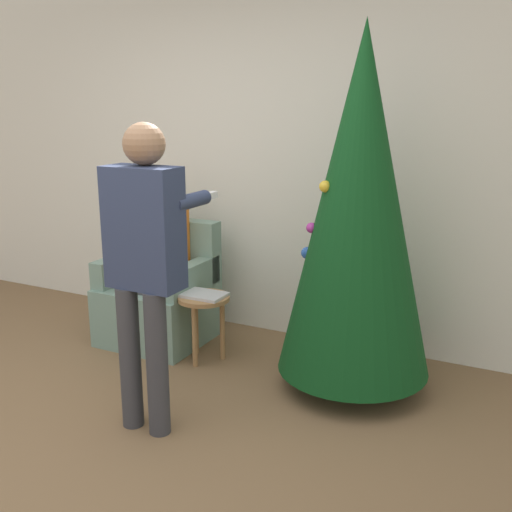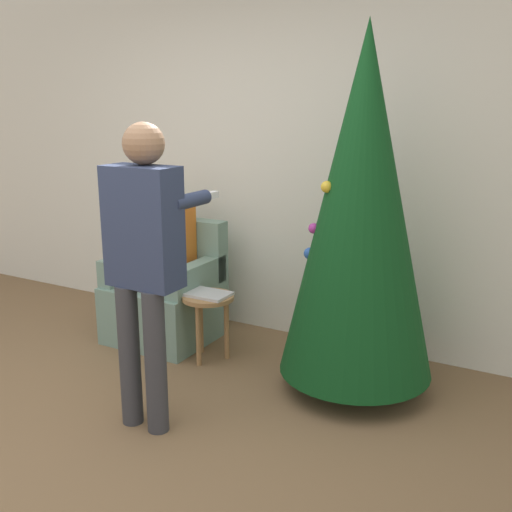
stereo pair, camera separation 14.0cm
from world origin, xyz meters
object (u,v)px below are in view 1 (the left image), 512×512
Objects in this scene: armchair at (161,298)px; person_seated at (157,252)px; person_standing at (145,253)px; side_stool at (204,308)px; christmas_tree at (359,205)px.

armchair is 0.37m from person_seated.
person_seated is 1.31m from person_standing.
person_standing is (0.70, -1.08, 0.69)m from armchair.
side_stool is at bearing -18.81° from person_seated.
christmas_tree is at bearing 47.61° from person_standing.
armchair is 0.72× the size of person_seated.
armchair is (-1.57, 0.12, -0.86)m from christmas_tree.
person_standing is (-0.87, -0.96, -0.18)m from christmas_tree.
person_seated is at bearing 161.19° from side_stool.
side_stool is at bearing 102.16° from person_standing.
armchair is 0.53× the size of person_standing.
person_standing reaches higher than armchair.
person_standing is (0.70, -1.06, 0.32)m from person_seated.
side_stool is (-0.19, 0.88, -0.62)m from person_standing.
armchair is at bearing 122.92° from person_standing.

